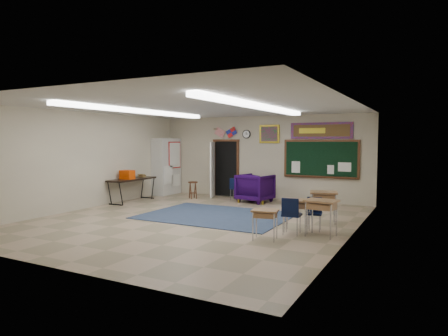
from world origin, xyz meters
The scene contains 25 objects.
floor centered at (0.00, 0.00, 0.00)m, with size 9.00×9.00×0.00m, color tan.
back_wall centered at (0.00, 4.50, 1.50)m, with size 8.00×0.04×3.00m, color #A99E89.
front_wall centered at (0.00, -4.50, 1.50)m, with size 8.00×0.04×3.00m, color #A99E89.
left_wall centered at (-4.00, 0.00, 1.50)m, with size 0.04×9.00×3.00m, color #A99E89.
right_wall centered at (4.00, 0.00, 1.50)m, with size 0.04×9.00×3.00m, color #A99E89.
ceiling centered at (0.00, 0.00, 3.00)m, with size 8.00×9.00×0.04m, color beige.
area_rug centered at (0.20, 0.80, 0.01)m, with size 4.00×3.00×0.02m, color #2D3C56.
fluorescent_strips centered at (0.00, 0.00, 2.94)m, with size 3.86×6.00×0.10m, color white, non-canonical shape.
doorway centered at (-1.50, 4.35, 1.06)m, with size 1.10×0.89×2.16m.
chalkboard centered at (2.20, 4.46, 1.46)m, with size 2.55×0.14×1.30m.
bulletin_board centered at (2.20, 4.47, 2.45)m, with size 2.10×0.05×0.55m.
framed_art_print centered at (0.35, 4.47, 2.35)m, with size 0.75×0.05×0.65m.
wall_clock centered at (-0.55, 4.47, 2.35)m, with size 0.32×0.05×0.32m.
wall_flags centered at (-1.40, 4.44, 2.48)m, with size 1.16×0.06×0.70m, color red, non-canonical shape.
storage_cabinet centered at (-3.71, 3.85, 1.10)m, with size 0.59×1.25×2.20m.
wingback_armchair centered at (0.17, 3.64, 0.49)m, with size 1.04×1.07×0.97m, color #1B0533.
student_chair_reading centered at (-0.64, 3.77, 0.39)m, with size 0.39×0.39×0.79m, color black, non-canonical shape.
student_chair_desk_a centered at (2.77, -0.35, 0.42)m, with size 0.42×0.42×0.85m, color black, non-canonical shape.
student_chair_desk_b centered at (3.12, 0.24, 0.39)m, with size 0.39×0.39×0.77m, color black, non-canonical shape.
student_desk_front_left centered at (2.80, -0.04, 0.42)m, with size 0.69×0.55×0.76m.
student_desk_front_right centered at (3.10, 1.22, 0.46)m, with size 0.79×0.67×0.81m.
student_desk_back_left centered at (2.43, -1.11, 0.36)m, with size 0.60×0.49×0.65m.
student_desk_back_right centered at (3.41, -0.24, 0.46)m, with size 0.73×0.58×0.82m.
folding_table centered at (-3.65, 1.73, 0.44)m, with size 0.70×1.96×1.11m.
wooden_stool centered at (-2.16, 3.31, 0.32)m, with size 0.35×0.35×0.62m.
Camera 1 is at (5.55, -8.96, 2.13)m, focal length 32.00 mm.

